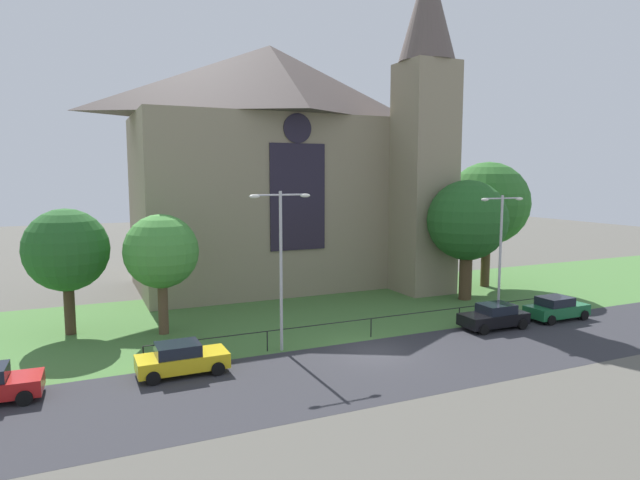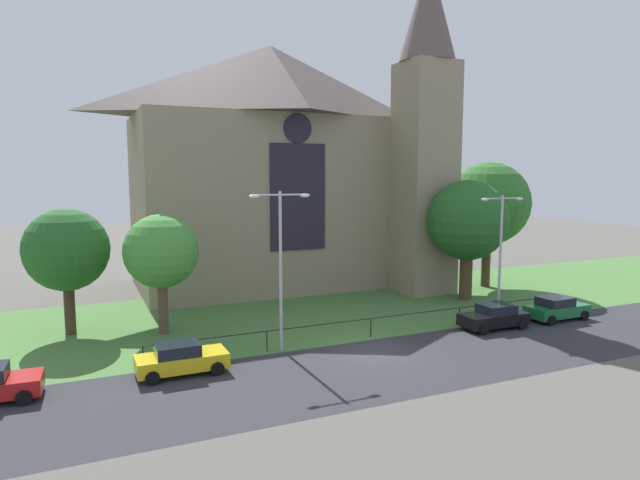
{
  "view_description": "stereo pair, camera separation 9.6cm",
  "coord_description": "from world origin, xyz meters",
  "views": [
    {
      "loc": [
        -14.04,
        -24.44,
        9.35
      ],
      "look_at": [
        0.52,
        8.0,
        5.12
      ],
      "focal_mm": 30.71,
      "sensor_mm": 36.0,
      "label": 1
    },
    {
      "loc": [
        -13.95,
        -24.48,
        9.35
      ],
      "look_at": [
        0.52,
        8.0,
        5.12
      ],
      "focal_mm": 30.71,
      "sensor_mm": 36.0,
      "label": 2
    }
  ],
  "objects": [
    {
      "name": "grass_verge",
      "position": [
        0.0,
        8.0,
        0.0
      ],
      "size": [
        120.0,
        20.0,
        0.01
      ],
      "primitive_type": "cube",
      "color": "#477538",
      "rests_on": "ground"
    },
    {
      "name": "tree_right_near",
      "position": [
        12.61,
        8.11,
        5.95
      ],
      "size": [
        5.98,
        5.98,
        9.01
      ],
      "color": "#4C3823",
      "rests_on": "ground"
    },
    {
      "name": "streetlamp_far",
      "position": [
        10.65,
        2.4,
        5.16
      ],
      "size": [
        3.37,
        0.26,
        8.09
      ],
      "color": "#B2B2B7",
      "rests_on": "ground"
    },
    {
      "name": "church_building",
      "position": [
        2.07,
        19.26,
        10.27
      ],
      "size": [
        23.2,
        16.2,
        26.0
      ],
      "color": "gray",
      "rests_on": "ground"
    },
    {
      "name": "parked_car_black",
      "position": [
        9.08,
        1.01,
        0.74
      ],
      "size": [
        4.22,
        2.07,
        1.51
      ],
      "rotation": [
        0.0,
        0.0,
        3.13
      ],
      "color": "black",
      "rests_on": "ground"
    },
    {
      "name": "tree_right_far",
      "position": [
        17.34,
        11.39,
        6.97
      ],
      "size": [
        6.88,
        6.88,
        10.45
      ],
      "color": "#4C3823",
      "rests_on": "ground"
    },
    {
      "name": "tree_left_near",
      "position": [
        -9.58,
        8.14,
        4.9
      ],
      "size": [
        4.33,
        4.33,
        7.11
      ],
      "color": "brown",
      "rests_on": "ground"
    },
    {
      "name": "parked_car_yellow",
      "position": [
        -9.81,
        0.97,
        0.74
      ],
      "size": [
        4.21,
        2.05,
        1.51
      ],
      "rotation": [
        0.0,
        0.0,
        0.01
      ],
      "color": "gold",
      "rests_on": "ground"
    },
    {
      "name": "iron_railing",
      "position": [
        1.29,
        2.5,
        0.95
      ],
      "size": [
        25.37,
        0.07,
        1.13
      ],
      "color": "black",
      "rests_on": "ground"
    },
    {
      "name": "parked_car_green",
      "position": [
        14.23,
        0.99,
        0.74
      ],
      "size": [
        4.23,
        2.09,
        1.51
      ],
      "rotation": [
        0.0,
        0.0,
        0.02
      ],
      "color": "#196033",
      "rests_on": "ground"
    },
    {
      "name": "ground",
      "position": [
        0.0,
        10.0,
        0.0
      ],
      "size": [
        160.0,
        160.0,
        0.0
      ],
      "primitive_type": "plane",
      "color": "#56544C"
    },
    {
      "name": "streetlamp_near",
      "position": [
        -4.26,
        2.4,
        5.4
      ],
      "size": [
        3.37,
        0.26,
        8.52
      ],
      "color": "#B2B2B7",
      "rests_on": "ground"
    },
    {
      "name": "tree_left_far",
      "position": [
        -14.62,
        10.32,
        4.99
      ],
      "size": [
        4.83,
        4.83,
        7.45
      ],
      "color": "#423021",
      "rests_on": "ground"
    },
    {
      "name": "road_asphalt",
      "position": [
        0.0,
        -2.0,
        0.0
      ],
      "size": [
        120.0,
        8.0,
        0.01
      ],
      "primitive_type": "cube",
      "color": "#2D2D33",
      "rests_on": "ground"
    }
  ]
}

